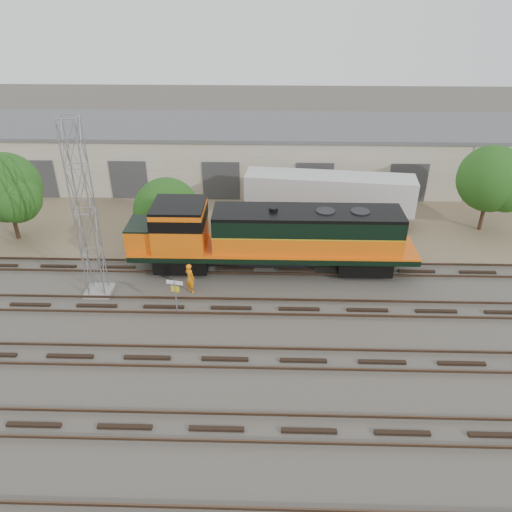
{
  "coord_description": "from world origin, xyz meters",
  "views": [
    {
      "loc": [
        -1.87,
        -22.54,
        17.2
      ],
      "look_at": [
        -2.61,
        4.0,
        2.2
      ],
      "focal_mm": 35.0,
      "sensor_mm": 36.0,
      "label": 1
    }
  ],
  "objects_px": {
    "worker": "(190,278)",
    "semi_trailer": "(333,194)",
    "locomotive": "(268,236)",
    "signal_tower": "(85,215)"
  },
  "relations": [
    {
      "from": "semi_trailer",
      "to": "worker",
      "type": "bearing_deg",
      "value": -127.67
    },
    {
      "from": "locomotive",
      "to": "worker",
      "type": "height_order",
      "value": "locomotive"
    },
    {
      "from": "locomotive",
      "to": "semi_trailer",
      "type": "xyz_separation_m",
      "value": [
        4.98,
        7.44,
        -0.04
      ]
    },
    {
      "from": "locomotive",
      "to": "signal_tower",
      "type": "xyz_separation_m",
      "value": [
        -10.42,
        -2.96,
        2.73
      ]
    },
    {
      "from": "worker",
      "to": "semi_trailer",
      "type": "bearing_deg",
      "value": -92.85
    },
    {
      "from": "locomotive",
      "to": "worker",
      "type": "bearing_deg",
      "value": -150.5
    },
    {
      "from": "locomotive",
      "to": "worker",
      "type": "distance_m",
      "value": 5.67
    },
    {
      "from": "locomotive",
      "to": "signal_tower",
      "type": "distance_m",
      "value": 11.17
    },
    {
      "from": "signal_tower",
      "to": "semi_trailer",
      "type": "relative_size",
      "value": 0.83
    },
    {
      "from": "locomotive",
      "to": "worker",
      "type": "relative_size",
      "value": 9.45
    }
  ]
}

